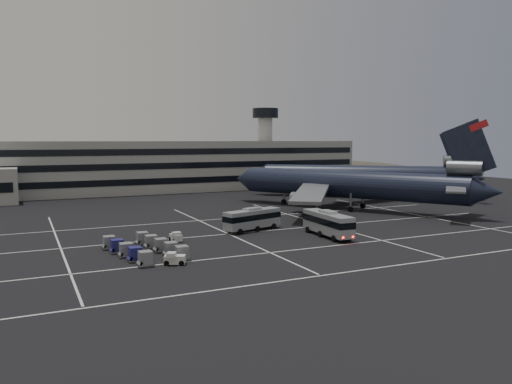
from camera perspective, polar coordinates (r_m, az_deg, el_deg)
ground at (r=75.50m, az=2.24°, el=-4.97°), size 260.00×260.00×0.00m
lane_markings at (r=76.57m, az=2.62°, el=-4.81°), size 90.00×55.62×0.01m
terminal at (r=140.58m, az=-12.41°, el=2.83°), size 125.00×26.00×24.00m
hills at (r=242.87m, az=-12.74°, el=-0.40°), size 352.00×180.00×44.00m
lightpole_right at (r=122.66m, az=23.58°, el=4.31°), size 2.40×2.40×18.28m
trijet_main at (r=104.20m, az=10.74°, el=0.88°), size 41.63×52.10×18.08m
trijet_far at (r=127.19m, az=12.27°, el=1.84°), size 48.03×41.23×18.08m
bus_near at (r=74.89m, az=8.20°, el=-3.46°), size 3.24×11.17×3.90m
bus_far at (r=78.97m, az=-0.41°, el=-3.01°), size 10.58×5.33×3.65m
tug_a at (r=71.79m, az=-9.11°, el=-5.11°), size 1.52×2.33×1.42m
tug_b at (r=58.80m, az=-9.16°, el=-7.54°), size 2.73×2.33×1.51m
uld_cluster at (r=64.59m, az=-12.72°, el=-6.23°), size 9.01×14.33×1.73m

